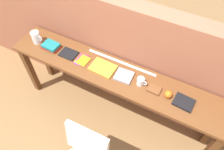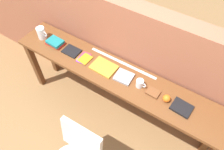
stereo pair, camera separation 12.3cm
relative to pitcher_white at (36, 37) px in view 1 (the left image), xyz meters
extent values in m
plane|color=olive|center=(1.04, -0.29, -0.96)|extent=(40.00, 40.00, 0.00)
cube|color=#9E5B42|center=(1.04, 0.35, -0.19)|extent=(6.00, 0.20, 1.54)
cube|color=brown|center=(1.04, 0.01, -0.10)|extent=(2.50, 0.44, 0.04)
cube|color=#5B341A|center=(-0.15, -0.15, -0.54)|extent=(0.07, 0.07, 0.84)
cube|color=#5B341A|center=(-0.15, 0.17, -0.54)|extent=(0.07, 0.07, 0.84)
cube|color=#5B341A|center=(2.23, 0.17, -0.54)|extent=(0.07, 0.07, 0.84)
cube|color=silver|center=(1.13, -0.72, -0.27)|extent=(0.44, 0.12, 0.40)
cylinder|color=white|center=(0.00, 0.00, 0.00)|extent=(0.10, 0.10, 0.15)
cone|color=white|center=(0.00, -0.03, 0.08)|extent=(0.04, 0.03, 0.04)
torus|color=white|center=(0.06, 0.00, 0.01)|extent=(0.07, 0.01, 0.07)
cube|color=red|center=(0.20, 0.00, -0.06)|extent=(0.21, 0.14, 0.03)
cube|color=#19757A|center=(0.21, 0.00, -0.03)|extent=(0.19, 0.15, 0.03)
cube|color=black|center=(0.45, 0.01, -0.07)|extent=(0.20, 0.15, 0.02)
cube|color=yellow|center=(0.63, 0.00, -0.08)|extent=(0.13, 0.15, 0.00)
cube|color=purple|center=(0.63, -0.01, -0.07)|extent=(0.13, 0.17, 0.00)
cube|color=#E5334C|center=(0.63, 0.01, -0.07)|extent=(0.13, 0.16, 0.00)
cube|color=orange|center=(0.65, -0.01, -0.07)|extent=(0.13, 0.15, 0.00)
cube|color=gold|center=(0.90, 0.01, -0.07)|extent=(0.28, 0.21, 0.02)
cube|color=#9E9EA3|center=(1.15, 0.01, -0.07)|extent=(0.19, 0.18, 0.02)
cylinder|color=white|center=(1.34, 0.00, -0.03)|extent=(0.08, 0.08, 0.09)
torus|color=white|center=(1.38, 0.00, -0.03)|extent=(0.06, 0.01, 0.06)
cube|color=brown|center=(1.50, 0.00, -0.07)|extent=(0.13, 0.10, 0.02)
sphere|color=orange|center=(1.64, -0.01, -0.04)|extent=(0.08, 0.08, 0.08)
cube|color=black|center=(1.80, -0.01, -0.06)|extent=(0.20, 0.17, 0.03)
cube|color=silver|center=(1.04, 0.18, -0.08)|extent=(0.83, 0.03, 0.00)
camera|label=1|loc=(1.69, -1.29, 1.76)|focal=35.00mm
camera|label=2|loc=(1.80, -1.23, 1.76)|focal=35.00mm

